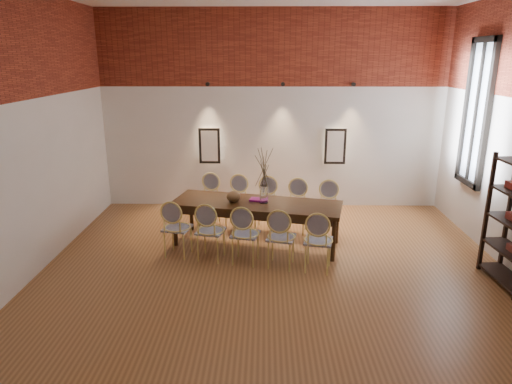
{
  "coord_description": "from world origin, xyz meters",
  "views": [
    {
      "loc": [
        -0.15,
        -5.88,
        3.09
      ],
      "look_at": [
        -0.29,
        0.94,
        1.05
      ],
      "focal_mm": 32.0,
      "sensor_mm": 36.0,
      "label": 1
    }
  ],
  "objects_px": {
    "chair_far_c": "(266,205)",
    "chair_near_a": "(177,228)",
    "chair_near_e": "(318,241)",
    "chair_far_d": "(296,207)",
    "dining_table": "(256,223)",
    "vase": "(264,194)",
    "chair_far_a": "(208,201)",
    "bowl": "(234,196)",
    "chair_far_e": "(327,210)",
    "chair_near_d": "(281,237)",
    "book": "(258,200)",
    "chair_far_b": "(236,203)",
    "chair_near_b": "(211,231)",
    "chair_near_c": "(245,234)"
  },
  "relations": [
    {
      "from": "chair_far_a",
      "to": "chair_far_d",
      "type": "bearing_deg",
      "value": -180.0
    },
    {
      "from": "chair_far_c",
      "to": "chair_near_a",
      "type": "bearing_deg",
      "value": 52.51
    },
    {
      "from": "chair_near_e",
      "to": "vase",
      "type": "height_order",
      "value": "vase"
    },
    {
      "from": "chair_near_a",
      "to": "vase",
      "type": "height_order",
      "value": "vase"
    },
    {
      "from": "chair_near_b",
      "to": "chair_near_e",
      "type": "bearing_deg",
      "value": -0.0
    },
    {
      "from": "dining_table",
      "to": "chair_far_b",
      "type": "xyz_separation_m",
      "value": [
        -0.39,
        0.83,
        0.09
      ]
    },
    {
      "from": "dining_table",
      "to": "vase",
      "type": "height_order",
      "value": "vase"
    },
    {
      "from": "chair_far_a",
      "to": "dining_table",
      "type": "bearing_deg",
      "value": 146.9
    },
    {
      "from": "chair_near_a",
      "to": "chair_far_b",
      "type": "xyz_separation_m",
      "value": [
        0.86,
        1.3,
        0.0
      ]
    },
    {
      "from": "chair_far_c",
      "to": "vase",
      "type": "distance_m",
      "value": 0.86
    },
    {
      "from": "chair_far_d",
      "to": "vase",
      "type": "height_order",
      "value": "vase"
    },
    {
      "from": "chair_near_e",
      "to": "chair_far_a",
      "type": "distance_m",
      "value": 2.67
    },
    {
      "from": "chair_near_c",
      "to": "chair_far_a",
      "type": "relative_size",
      "value": 1.0
    },
    {
      "from": "dining_table",
      "to": "vase",
      "type": "relative_size",
      "value": 9.33
    },
    {
      "from": "bowl",
      "to": "chair_far_e",
      "type": "bearing_deg",
      "value": 14.92
    },
    {
      "from": "vase",
      "to": "book",
      "type": "xyz_separation_m",
      "value": [
        -0.1,
        0.13,
        -0.14
      ]
    },
    {
      "from": "chair_near_c",
      "to": "chair_near_e",
      "type": "relative_size",
      "value": 1.0
    },
    {
      "from": "chair_near_c",
      "to": "chair_far_b",
      "type": "xyz_separation_m",
      "value": [
        -0.23,
        1.55,
        0.0
      ]
    },
    {
      "from": "chair_far_a",
      "to": "chair_far_d",
      "type": "relative_size",
      "value": 1.0
    },
    {
      "from": "chair_near_d",
      "to": "chair_far_a",
      "type": "bearing_deg",
      "value": 139.0
    },
    {
      "from": "chair_far_c",
      "to": "bowl",
      "type": "bearing_deg",
      "value": 63.91
    },
    {
      "from": "chair_near_a",
      "to": "bowl",
      "type": "xyz_separation_m",
      "value": [
        0.87,
        0.5,
        0.37
      ]
    },
    {
      "from": "chair_near_d",
      "to": "book",
      "type": "bearing_deg",
      "value": 124.0
    },
    {
      "from": "chair_near_c",
      "to": "book",
      "type": "relative_size",
      "value": 3.62
    },
    {
      "from": "bowl",
      "to": "book",
      "type": "distance_m",
      "value": 0.42
    },
    {
      "from": "chair_near_d",
      "to": "chair_far_d",
      "type": "xyz_separation_m",
      "value": [
        0.32,
        1.42,
        0.0
      ]
    },
    {
      "from": "chair_near_d",
      "to": "chair_far_b",
      "type": "relative_size",
      "value": 1.0
    },
    {
      "from": "chair_near_d",
      "to": "chair_far_e",
      "type": "xyz_separation_m",
      "value": [
        0.86,
        1.3,
        0.0
      ]
    },
    {
      "from": "vase",
      "to": "bowl",
      "type": "bearing_deg",
      "value": 173.08
    },
    {
      "from": "chair_near_c",
      "to": "chair_far_d",
      "type": "distance_m",
      "value": 1.56
    },
    {
      "from": "chair_near_b",
      "to": "chair_far_c",
      "type": "bearing_deg",
      "value": 69.02
    },
    {
      "from": "chair_near_e",
      "to": "chair_far_e",
      "type": "bearing_deg",
      "value": 90.0
    },
    {
      "from": "chair_far_a",
      "to": "chair_near_e",
      "type": "bearing_deg",
      "value": 146.9
    },
    {
      "from": "dining_table",
      "to": "chair_far_a",
      "type": "height_order",
      "value": "chair_far_a"
    },
    {
      "from": "vase",
      "to": "book",
      "type": "distance_m",
      "value": 0.21
    },
    {
      "from": "chair_near_a",
      "to": "chair_far_a",
      "type": "distance_m",
      "value": 1.46
    },
    {
      "from": "chair_near_a",
      "to": "chair_far_c",
      "type": "height_order",
      "value": "same"
    },
    {
      "from": "chair_near_a",
      "to": "chair_near_e",
      "type": "relative_size",
      "value": 1.0
    },
    {
      "from": "book",
      "to": "chair_far_b",
      "type": "bearing_deg",
      "value": 119.13
    },
    {
      "from": "dining_table",
      "to": "chair_far_e",
      "type": "bearing_deg",
      "value": 33.1
    },
    {
      "from": "chair_near_c",
      "to": "chair_far_b",
      "type": "height_order",
      "value": "same"
    },
    {
      "from": "chair_far_a",
      "to": "chair_far_c",
      "type": "height_order",
      "value": "same"
    },
    {
      "from": "chair_far_b",
      "to": "chair_far_e",
      "type": "height_order",
      "value": "same"
    },
    {
      "from": "chair_near_a",
      "to": "chair_near_d",
      "type": "distance_m",
      "value": 1.68
    },
    {
      "from": "chair_near_a",
      "to": "chair_far_a",
      "type": "relative_size",
      "value": 1.0
    },
    {
      "from": "chair_near_d",
      "to": "book",
      "type": "xyz_separation_m",
      "value": [
        -0.37,
        0.93,
        0.3
      ]
    },
    {
      "from": "chair_far_a",
      "to": "vase",
      "type": "bearing_deg",
      "value": 149.65
    },
    {
      "from": "chair_near_b",
      "to": "chair_far_e",
      "type": "height_order",
      "value": "same"
    },
    {
      "from": "chair_near_d",
      "to": "chair_far_b",
      "type": "xyz_separation_m",
      "value": [
        -0.78,
        1.67,
        0.0
      ]
    },
    {
      "from": "chair_near_e",
      "to": "chair_far_d",
      "type": "distance_m",
      "value": 1.56
    }
  ]
}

